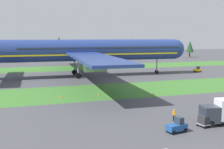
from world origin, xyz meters
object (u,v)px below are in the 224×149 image
(cargo_dolly_second, at_px, (222,117))
(cargo_dolly_lead, at_px, (206,120))
(taxiway_marker_1, at_px, (153,94))
(taxiway_marker_0, at_px, (99,94))
(baggage_tug, at_px, (177,126))
(airliner, at_px, (83,50))
(pushback_tractor, at_px, (197,70))
(ground_crew_marshaller, at_px, (174,114))
(taxiway_marker_2, at_px, (61,97))

(cargo_dolly_second, bearing_deg, cargo_dolly_lead, 90.00)
(taxiway_marker_1, bearing_deg, taxiway_marker_0, 160.83)
(cargo_dolly_second, bearing_deg, taxiway_marker_0, 16.68)
(taxiway_marker_0, bearing_deg, baggage_tug, -81.72)
(airliner, height_order, cargo_dolly_second, airliner)
(baggage_tug, height_order, cargo_dolly_second, baggage_tug)
(pushback_tractor, height_order, ground_crew_marshaller, pushback_tractor)
(airliner, xyz_separation_m, baggage_tug, (0.88, -52.29, -7.09))
(airliner, height_order, pushback_tractor, airliner)
(baggage_tug, relative_size, ground_crew_marshaller, 1.60)
(cargo_dolly_second, bearing_deg, pushback_tractor, -40.84)
(baggage_tug, xyz_separation_m, taxiway_marker_1, (6.94, 20.83, -0.47))
(cargo_dolly_lead, height_order, ground_crew_marshaller, ground_crew_marshaller)
(taxiway_marker_1, height_order, taxiway_marker_2, taxiway_marker_1)
(cargo_dolly_lead, relative_size, taxiway_marker_1, 3.54)
(ground_crew_marshaller, bearing_deg, cargo_dolly_lead, 19.65)
(baggage_tug, bearing_deg, taxiway_marker_0, -1.19)
(taxiway_marker_0, bearing_deg, pushback_tractor, 32.29)
(cargo_dolly_lead, relative_size, ground_crew_marshaller, 1.39)
(taxiway_marker_1, bearing_deg, baggage_tug, -108.42)
(baggage_tug, distance_m, cargo_dolly_second, 7.93)
(cargo_dolly_lead, relative_size, taxiway_marker_2, 4.80)
(ground_crew_marshaller, relative_size, taxiway_marker_2, 3.46)
(airliner, relative_size, taxiway_marker_1, 119.12)
(airliner, relative_size, ground_crew_marshaller, 46.78)
(ground_crew_marshaller, relative_size, taxiway_marker_1, 2.55)
(pushback_tractor, height_order, taxiway_marker_1, pushback_tractor)
(ground_crew_marshaller, height_order, taxiway_marker_1, ground_crew_marshaller)
(taxiway_marker_0, bearing_deg, airliner, 84.49)
(pushback_tractor, xyz_separation_m, taxiway_marker_0, (-41.50, -26.22, -0.55))
(airliner, distance_m, pushback_tractor, 39.49)
(baggage_tug, height_order, taxiway_marker_2, baggage_tug)
(cargo_dolly_second, bearing_deg, baggage_tug, 90.00)
(taxiway_marker_1, xyz_separation_m, taxiway_marker_2, (-18.24, 3.66, -0.09))
(airliner, distance_m, ground_crew_marshaller, 48.50)
(baggage_tug, height_order, cargo_dolly_lead, baggage_tug)
(taxiway_marker_0, relative_size, taxiway_marker_1, 0.78)
(airliner, relative_size, pushback_tractor, 30.71)
(taxiway_marker_1, bearing_deg, cargo_dolly_second, -87.42)
(taxiway_marker_1, relative_size, taxiway_marker_2, 1.36)
(airliner, relative_size, baggage_tug, 29.30)
(pushback_tractor, distance_m, taxiway_marker_2, 55.79)
(cargo_dolly_second, relative_size, taxiway_marker_1, 3.54)
(taxiway_marker_2, bearing_deg, pushback_tractor, 28.03)
(taxiway_marker_0, bearing_deg, cargo_dolly_lead, -70.19)
(cargo_dolly_second, relative_size, taxiway_marker_0, 4.53)
(pushback_tractor, xyz_separation_m, ground_crew_marshaller, (-35.80, -46.33, 0.13))
(cargo_dolly_second, xyz_separation_m, pushback_tractor, (30.12, 49.40, -0.10))
(airliner, bearing_deg, baggage_tug, 3.30)
(airliner, xyz_separation_m, ground_crew_marshaller, (3.01, -47.91, -6.96))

